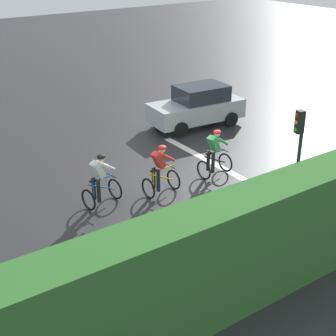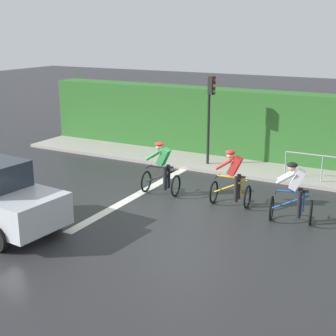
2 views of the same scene
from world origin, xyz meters
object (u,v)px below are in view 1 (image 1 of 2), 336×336
cyclist_mid (214,154)px  traffic_light_near_crossing (298,149)px  car_silver (197,106)px  pedestrian_railing_kerbside (149,243)px  cyclist_lead (100,181)px  cyclist_second (160,171)px

cyclist_mid → traffic_light_near_crossing: (-3.55, 0.03, 1.43)m
cyclist_mid → traffic_light_near_crossing: traffic_light_near_crossing is taller
car_silver → traffic_light_near_crossing: traffic_light_near_crossing is taller
pedestrian_railing_kerbside → cyclist_lead: bearing=-9.4°
cyclist_lead → traffic_light_near_crossing: size_ratio=0.50×
pedestrian_railing_kerbside → cyclist_second: bearing=-37.9°
traffic_light_near_crossing → pedestrian_railing_kerbside: traffic_light_near_crossing is taller
cyclist_second → pedestrian_railing_kerbside: bearing=142.1°
car_silver → traffic_light_near_crossing: 8.46m
pedestrian_railing_kerbside → traffic_light_near_crossing: bearing=-93.3°
traffic_light_near_crossing → pedestrian_railing_kerbside: size_ratio=0.91×
cyclist_mid → pedestrian_railing_kerbside: bearing=124.5°
cyclist_mid → cyclist_second: bearing=91.8°
cyclist_second → cyclist_mid: bearing=-88.2°
cyclist_lead → traffic_light_near_crossing: traffic_light_near_crossing is taller
cyclist_mid → pedestrian_railing_kerbside: size_ratio=0.45×
cyclist_mid → pedestrian_railing_kerbside: 5.79m
cyclist_lead → traffic_light_near_crossing: (-3.92, -4.14, 1.43)m
cyclist_second → traffic_light_near_crossing: (-3.47, -2.25, 1.43)m
pedestrian_railing_kerbside → car_silver: bearing=-44.2°
cyclist_second → traffic_light_near_crossing: traffic_light_near_crossing is taller
cyclist_lead → cyclist_second: bearing=-103.4°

